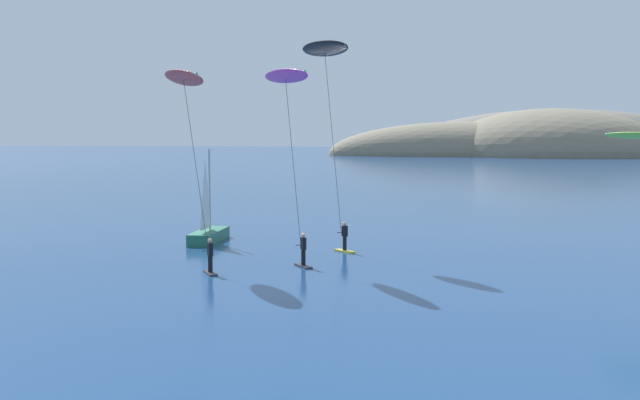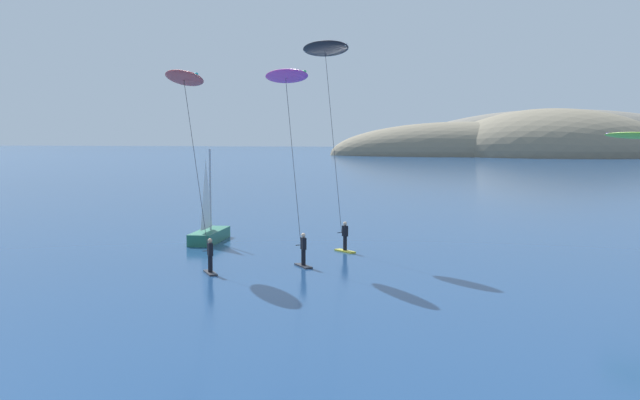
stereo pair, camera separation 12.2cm
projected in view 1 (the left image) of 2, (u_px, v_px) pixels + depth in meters
The scene contains 5 objects.
headland_island at pixel (540, 155), 210.32m from camera, with size 105.19×50.27×24.34m.
sailboat_near at pixel (210, 231), 49.49m from camera, with size 1.44×5.89×5.70m.
kitesurfer_black at pixel (327, 68), 45.85m from camera, with size 3.95×4.26×11.98m.
kitesurfer_red at pixel (185, 90), 41.39m from camera, with size 5.05×7.20×10.01m.
kitesurfer_magenta at pixel (287, 91), 41.62m from camera, with size 3.96×5.61×10.05m.
Camera 1 is at (8.85, -7.06, 6.93)m, focal length 45.00 mm.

